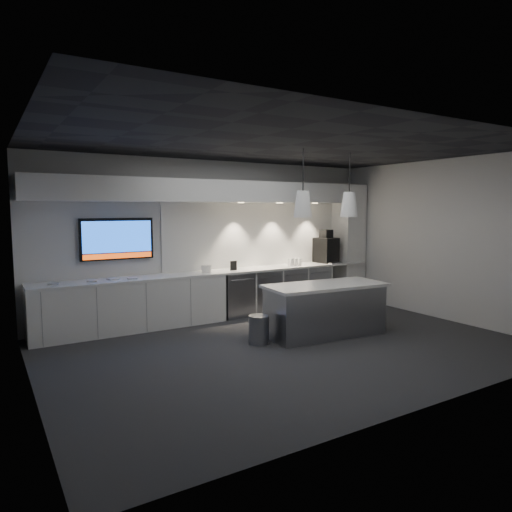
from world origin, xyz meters
TOP-DOWN VIEW (x-y plane):
  - floor at (0.00, 0.00)m, footprint 7.00×7.00m
  - ceiling at (0.00, 0.00)m, footprint 7.00×7.00m
  - wall_back at (0.00, 2.50)m, footprint 7.00×0.00m
  - wall_front at (0.00, -2.50)m, footprint 7.00×0.00m
  - wall_left at (-3.50, 0.00)m, footprint 0.00×7.00m
  - wall_right at (3.50, 0.00)m, footprint 0.00×7.00m
  - back_counter at (0.00, 2.17)m, footprint 6.80×0.65m
  - left_base_cabinets at (-1.75, 2.17)m, footprint 3.30×0.63m
  - fridge_unit_a at (0.25, 2.17)m, footprint 0.60×0.61m
  - fridge_unit_b at (0.88, 2.17)m, footprint 0.60×0.61m
  - fridge_unit_c at (1.51, 2.17)m, footprint 0.60×0.61m
  - fridge_unit_d at (2.14, 2.17)m, footprint 0.60×0.61m
  - backsplash at (1.20, 2.48)m, footprint 4.60×0.03m
  - soffit at (0.00, 2.20)m, footprint 6.90×0.60m
  - column at (3.20, 2.20)m, footprint 0.55×0.55m
  - wall_tv at (-1.90, 2.45)m, footprint 1.25×0.07m
  - island at (0.87, 0.20)m, footprint 2.08×1.03m
  - bin at (-0.31, 0.36)m, footprint 0.32×0.32m
  - coffee_machine at (2.55, 2.20)m, footprint 0.44×0.60m
  - sign_black at (0.21, 2.14)m, footprint 0.14×0.03m
  - sign_white at (-0.38, 2.10)m, footprint 0.18×0.04m
  - cup_cluster at (1.65, 2.13)m, footprint 0.28×0.18m
  - tray_a at (-2.98, 2.16)m, footprint 0.20×0.20m
  - tray_b at (-2.40, 2.15)m, footprint 0.20×0.20m
  - tray_c at (-2.07, 2.16)m, footprint 0.19×0.19m
  - tray_d at (-1.76, 2.08)m, footprint 0.18×0.18m
  - pendant_left at (0.39, 0.20)m, footprint 0.29×0.29m
  - pendant_right at (1.35, 0.20)m, footprint 0.29×0.29m

SIDE VIEW (x-z plane):
  - floor at x=0.00m, z-range 0.00..0.00m
  - bin at x=-0.31m, z-range 0.00..0.44m
  - fridge_unit_a at x=0.25m, z-range 0.00..0.85m
  - fridge_unit_b at x=0.88m, z-range 0.00..0.85m
  - fridge_unit_c at x=1.51m, z-range 0.00..0.85m
  - fridge_unit_d at x=2.14m, z-range 0.00..0.85m
  - left_base_cabinets at x=-1.75m, z-range 0.00..0.86m
  - island at x=0.87m, z-range 0.00..0.86m
  - back_counter at x=0.00m, z-range 0.86..0.90m
  - tray_a at x=-2.98m, z-range 0.90..0.92m
  - tray_b at x=-2.40m, z-range 0.90..0.92m
  - tray_c at x=-2.07m, z-range 0.90..0.92m
  - tray_d at x=-1.76m, z-range 0.90..0.92m
  - sign_white at x=-0.38m, z-range 0.90..1.04m
  - cup_cluster at x=1.65m, z-range 0.90..1.05m
  - sign_black at x=0.21m, z-range 0.90..1.08m
  - coffee_machine at x=2.55m, z-range 0.84..1.56m
  - column at x=3.20m, z-range 0.00..2.60m
  - wall_back at x=0.00m, z-range -2.00..5.00m
  - wall_front at x=0.00m, z-range -2.00..5.00m
  - wall_left at x=-3.50m, z-range -2.00..5.00m
  - wall_right at x=3.50m, z-range -2.00..5.00m
  - backsplash at x=1.20m, z-range 0.90..2.20m
  - wall_tv at x=-1.90m, z-range 1.20..1.92m
  - pendant_left at x=0.39m, z-range 1.60..2.71m
  - pendant_right at x=1.35m, z-range 1.60..2.71m
  - soffit at x=0.00m, z-range 2.20..2.60m
  - ceiling at x=0.00m, z-range 3.00..3.00m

